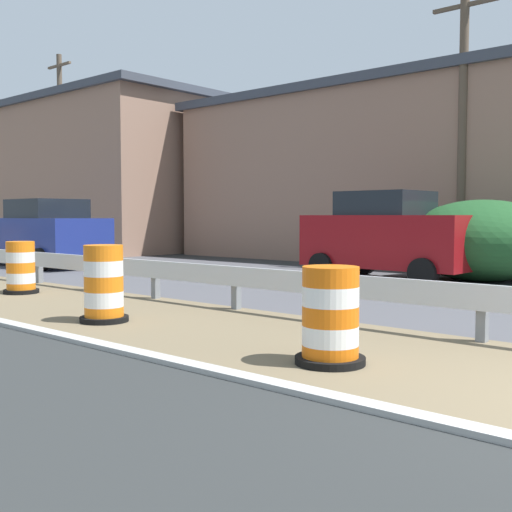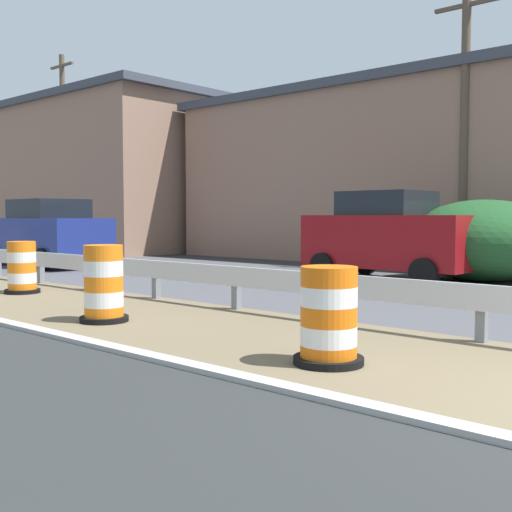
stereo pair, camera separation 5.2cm
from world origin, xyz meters
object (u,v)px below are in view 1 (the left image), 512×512
object	(u,v)px
car_mid_far_lane	(390,236)
traffic_barrel_close	(104,287)
traffic_barrel_nearest	(330,320)
utility_pole_near	(463,125)
traffic_barrel_mid	(21,270)
utility_pole_mid	(61,149)
car_lead_near_lane	(45,233)

from	to	relation	value
car_mid_far_lane	traffic_barrel_close	bearing A→B (deg)	-89.97
traffic_barrel_nearest	utility_pole_near	xyz separation A→B (m)	(11.37, 3.49, 3.53)
traffic_barrel_mid	traffic_barrel_nearest	bearing A→B (deg)	-96.58
traffic_barrel_mid	utility_pole_mid	xyz separation A→B (m)	(10.23, 14.98, 4.21)
traffic_barrel_nearest	car_mid_far_lane	xyz separation A→B (m)	(7.92, 3.73, 0.59)
traffic_barrel_mid	car_lead_near_lane	xyz separation A→B (m)	(3.86, 5.68, 0.55)
traffic_barrel_close	utility_pole_near	size ratio (longest dim) A/B	0.14
traffic_barrel_nearest	utility_pole_mid	xyz separation A→B (m)	(11.15, 22.93, 4.22)
utility_pole_near	utility_pole_mid	distance (m)	19.45
traffic_barrel_close	car_mid_far_lane	size ratio (longest dim) A/B	0.27
utility_pole_mid	traffic_barrel_close	bearing A→B (deg)	-120.37
traffic_barrel_nearest	traffic_barrel_close	size ratio (longest dim) A/B	0.91
traffic_barrel_close	traffic_barrel_mid	distance (m)	4.12
traffic_barrel_close	car_lead_near_lane	bearing A→B (deg)	63.87
traffic_barrel_nearest	traffic_barrel_close	xyz separation A→B (m)	(0.01, 3.93, 0.05)
traffic_barrel_close	utility_pole_mid	bearing A→B (deg)	59.63
utility_pole_mid	car_lead_near_lane	bearing A→B (deg)	-124.43
traffic_barrel_mid	car_mid_far_lane	distance (m)	8.20
traffic_barrel_close	traffic_barrel_mid	size ratio (longest dim) A/B	1.08
traffic_barrel_mid	car_lead_near_lane	world-z (taller)	car_lead_near_lane
car_lead_near_lane	traffic_barrel_nearest	bearing A→B (deg)	162.55
utility_pole_mid	traffic_barrel_mid	bearing A→B (deg)	-124.33
traffic_barrel_close	traffic_barrel_nearest	bearing A→B (deg)	-90.19
car_lead_near_lane	car_mid_far_lane	xyz separation A→B (m)	(3.15, -9.90, 0.04)
car_mid_far_lane	utility_pole_near	size ratio (longest dim) A/B	0.53
car_mid_far_lane	traffic_barrel_nearest	bearing A→B (deg)	-63.33
traffic_barrel_mid	car_mid_far_lane	bearing A→B (deg)	-31.05
traffic_barrel_close	utility_pole_near	distance (m)	11.89
traffic_barrel_close	car_lead_near_lane	xyz separation A→B (m)	(4.76, 9.70, 0.51)
car_lead_near_lane	car_mid_far_lane	distance (m)	10.39
traffic_barrel_close	car_lead_near_lane	size ratio (longest dim) A/B	0.24
traffic_barrel_nearest	traffic_barrel_mid	bearing A→B (deg)	83.42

